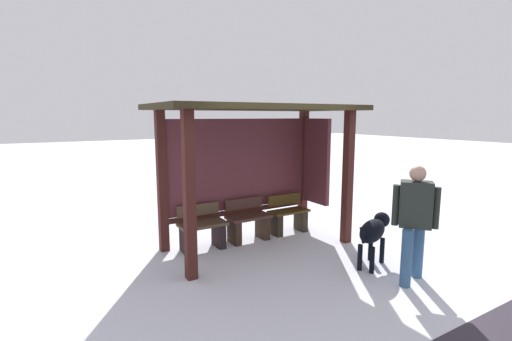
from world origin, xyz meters
TOP-DOWN VIEW (x-y plane):
  - ground_plane at (0.00, 0.00)m, footprint 60.00×60.00m
  - bus_shelter at (0.11, 0.21)m, footprint 3.41×1.76m
  - bench_left_inside at (-0.88, 0.34)m, footprint 0.78×0.42m
  - bench_center_inside at (0.00, 0.34)m, footprint 0.78×0.41m
  - bench_right_inside at (0.88, 0.34)m, footprint 0.78×0.35m
  - person_walking at (1.07, -2.23)m, footprint 0.58×0.50m
  - dog at (1.06, -1.57)m, footprint 1.00×0.57m

SIDE VIEW (x-z plane):
  - ground_plane at x=0.00m, z-range 0.00..0.00m
  - bench_right_inside at x=0.88m, z-range -0.05..0.67m
  - bench_center_inside at x=0.00m, z-range -0.05..0.69m
  - bench_left_inside at x=-0.88m, z-range -0.05..0.69m
  - dog at x=1.06m, z-range 0.16..0.89m
  - person_walking at x=1.07m, z-range 0.12..1.70m
  - bus_shelter at x=0.11m, z-range 0.57..2.96m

